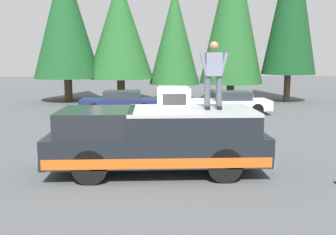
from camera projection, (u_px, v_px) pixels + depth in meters
The scene contains 11 objects.
ground_plane at pixel (133, 171), 9.89m from camera, with size 90.00×90.00×0.00m, color #4C4F51.
pickup_truck at pixel (157, 139), 9.72m from camera, with size 2.01×5.54×1.65m.
compressor_unit at pixel (174, 97), 9.74m from camera, with size 0.65×0.84×0.56m.
person_on_truck_bed at pixel (214, 73), 9.45m from camera, with size 0.29×0.72×1.69m.
parked_car_white at pixel (230, 103), 19.55m from camera, with size 1.64×4.10×1.16m.
parked_car_navy at pixel (121, 102), 19.85m from camera, with size 1.64×4.10×1.16m.
conifer_far_left at pixel (291, 0), 23.67m from camera, with size 3.38×3.38×11.04m.
conifer_left at pixel (232, 10), 24.33m from camera, with size 4.10×4.10×10.65m.
conifer_center_left at pixel (175, 36), 25.05m from camera, with size 3.36×3.36×7.42m.
conifer_center_right at pixel (120, 28), 24.83m from camera, with size 4.37×4.37×8.03m.
conifer_right at pixel (65, 19), 24.11m from camera, with size 4.25×4.25×9.10m.
Camera 1 is at (-9.56, -0.51, 3.00)m, focal length 40.47 mm.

